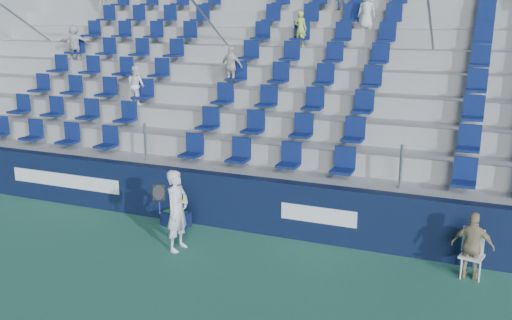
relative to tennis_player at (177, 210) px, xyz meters
The scene contains 7 objects.
ground 2.09m from the tennis_player, 58.26° to the right, with size 70.00×70.00×0.00m, color #307156.
sponsor_wall 1.84m from the tennis_player, 56.42° to the left, with size 24.00×0.32×1.20m.
grandstand 6.82m from the tennis_player, 81.34° to the left, with size 24.00×8.17×6.63m.
tennis_player is the anchor object (origin of this frame).
line_judge_chair 5.59m from the tennis_player, 10.45° to the left, with size 0.46×0.47×0.88m.
line_judge 5.56m from the tennis_player, ahead, with size 0.73×0.30×1.24m, color tan.
ball_bin 1.48m from the tennis_player, 122.50° to the left, with size 0.69×0.54×0.34m.
Camera 1 is at (4.55, -7.64, 4.60)m, focal length 40.00 mm.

